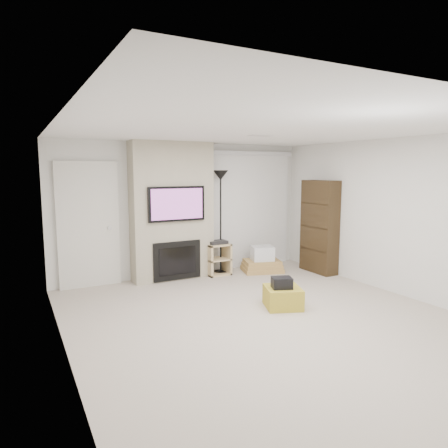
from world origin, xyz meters
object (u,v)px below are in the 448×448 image
floor_lamp (221,193)px  box_stack (262,262)px  ottoman (283,297)px  av_stand (217,257)px  bookshelf (319,227)px

floor_lamp → box_stack: bearing=-20.5°
ottoman → av_stand: 2.12m
floor_lamp → av_stand: size_ratio=3.01×
av_stand → bookshelf: 2.07m
floor_lamp → bookshelf: floor_lamp is taller
av_stand → box_stack: 0.92m
floor_lamp → bookshelf: bearing=-25.7°
ottoman → floor_lamp: floor_lamp is taller
ottoman → bookshelf: size_ratio=0.28×
floor_lamp → av_stand: floor_lamp is taller
floor_lamp → av_stand: bearing=-146.0°
bookshelf → av_stand: bearing=157.6°
box_stack → bookshelf: bearing=-29.5°
ottoman → bookshelf: (1.86, 1.35, 0.75)m
ottoman → bookshelf: bookshelf is taller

